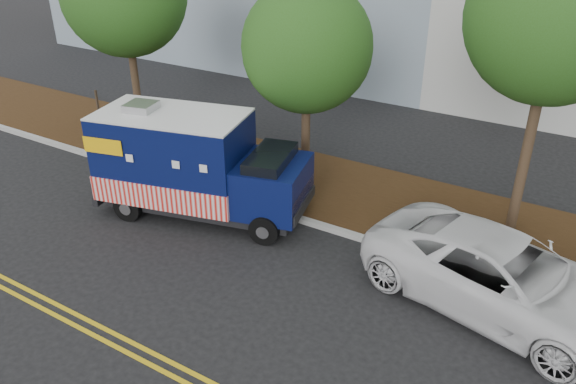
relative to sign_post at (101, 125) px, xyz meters
The scene contains 10 objects.
ground 5.77m from the sign_post, 16.50° to the right, with size 120.00×120.00×0.00m, color black.
curb 5.53m from the sign_post, ahead, with size 120.00×0.18×0.15m, color #9E9E99.
mulch_strip 5.85m from the sign_post, 19.29° to the left, with size 120.00×4.00×0.15m, color black.
centerline_near 8.21m from the sign_post, 48.19° to the right, with size 120.00×0.10×0.01m, color gold.
centerline_far 8.40m from the sign_post, 49.34° to the right, with size 120.00×0.10×0.01m, color gold.
tree_b 7.61m from the sign_post, 16.11° to the left, with size 3.69×3.69×6.06m.
tree_c 13.74m from the sign_post, ahead, with size 3.94×3.94×7.55m.
sign_post is the anchor object (origin of this frame).
food_truck 5.15m from the sign_post, 14.10° to the right, with size 6.16×3.44×3.07m.
white_car 13.32m from the sign_post, ahead, with size 2.74×5.94×1.65m, color white.
Camera 1 is at (9.01, -10.10, 7.91)m, focal length 35.00 mm.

